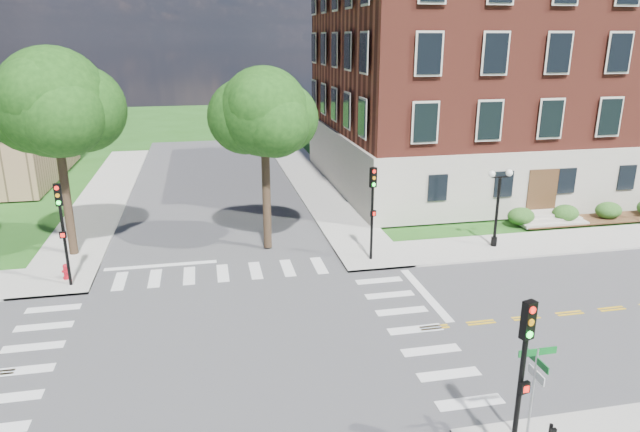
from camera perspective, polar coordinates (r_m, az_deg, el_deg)
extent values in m
plane|color=#204E16|center=(21.87, -8.89, -13.01)|extent=(160.00, 160.00, 0.00)
cube|color=#3D3D3F|center=(21.87, -8.89, -13.00)|extent=(90.00, 12.00, 0.01)
cube|color=#3D3D3F|center=(21.87, -8.89, -12.99)|extent=(12.00, 90.00, 0.01)
cube|color=#9E9B93|center=(37.19, 28.38, -1.83)|extent=(34.00, 3.50, 0.12)
cube|color=#9E9B93|center=(44.08, -0.45, 3.09)|extent=(3.50, 34.00, 0.12)
cube|color=#9E9B93|center=(43.89, -20.73, 1.88)|extent=(3.50, 34.00, 0.12)
cube|color=silver|center=(26.22, 10.46, -7.68)|extent=(0.40, 5.50, 0.00)
cube|color=#B4AD9F|center=(48.48, 19.09, 6.08)|extent=(30.00, 20.00, 4.20)
cube|color=maroon|center=(47.68, 20.08, 15.52)|extent=(29.55, 19.70, 11.80)
cube|color=#472D19|center=(38.18, 21.34, 2.33)|extent=(2.00, 0.10, 2.80)
cylinder|color=black|center=(32.00, -23.91, 0.88)|extent=(0.44, 0.44, 5.16)
sphere|color=#14390F|center=(31.05, -25.12, 10.25)|extent=(5.39, 5.39, 5.39)
cylinder|color=black|center=(30.37, -5.35, 1.36)|extent=(0.44, 0.44, 5.01)
sphere|color=#14390F|center=(29.41, -5.62, 10.35)|extent=(4.56, 4.56, 4.56)
cylinder|color=black|center=(16.23, 19.19, -17.32)|extent=(0.14, 0.14, 3.80)
cube|color=black|center=(15.03, 20.11, -9.74)|extent=(0.37, 0.30, 1.00)
cylinder|color=red|center=(14.79, 20.50, -8.82)|extent=(0.19, 0.10, 0.18)
cylinder|color=orange|center=(14.93, 20.36, -9.96)|extent=(0.19, 0.10, 0.18)
cylinder|color=#19E533|center=(15.08, 20.23, -11.07)|extent=(0.19, 0.10, 0.18)
cube|color=black|center=(15.78, 19.75, -15.87)|extent=(0.32, 0.20, 0.30)
cylinder|color=black|center=(28.83, 5.21, -0.78)|extent=(0.14, 0.14, 3.80)
cube|color=black|center=(28.18, 5.34, 3.86)|extent=(0.38, 0.33, 1.00)
cylinder|color=red|center=(27.98, 5.43, 4.46)|extent=(0.18, 0.12, 0.18)
cylinder|color=orange|center=(28.06, 5.42, 3.80)|extent=(0.18, 0.12, 0.18)
cylinder|color=#19E533|center=(28.14, 5.40, 3.15)|extent=(0.18, 0.12, 0.18)
cube|color=black|center=(28.49, 5.34, 0.26)|extent=(0.32, 0.23, 0.30)
cylinder|color=black|center=(28.14, -24.10, -2.76)|extent=(0.14, 0.14, 3.80)
cube|color=black|center=(27.47, -24.72, 1.95)|extent=(0.36, 0.29, 1.00)
cylinder|color=red|center=(27.27, -24.86, 2.55)|extent=(0.19, 0.09, 0.18)
cylinder|color=orange|center=(27.35, -24.77, 1.88)|extent=(0.19, 0.09, 0.18)
cylinder|color=#19E533|center=(27.43, -24.69, 1.21)|extent=(0.19, 0.09, 0.18)
cube|color=black|center=(27.79, -24.33, -1.72)|extent=(0.32, 0.18, 0.30)
cylinder|color=black|center=(32.50, 17.00, -2.44)|extent=(0.32, 0.32, 0.50)
cylinder|color=black|center=(32.00, 17.26, 0.34)|extent=(0.16, 0.16, 3.80)
cube|color=black|center=(31.50, 17.58, 3.73)|extent=(1.00, 0.06, 0.06)
sphere|color=white|center=(31.22, 16.81, 4.06)|extent=(0.36, 0.36, 0.36)
sphere|color=white|center=(31.70, 18.41, 4.11)|extent=(0.36, 0.36, 0.36)
cylinder|color=gray|center=(17.16, 20.39, -16.79)|extent=(0.07, 0.07, 3.10)
cube|color=#0C6120|center=(16.42, 20.94, -12.58)|extent=(1.10, 0.03, 0.20)
cube|color=#0C6120|center=(16.54, 20.84, -13.33)|extent=(0.03, 1.10, 0.20)
cube|color=silver|center=(16.79, 20.82, -14.62)|extent=(0.03, 0.75, 0.25)
cube|color=black|center=(17.04, 22.31, -19.36)|extent=(0.14, 0.08, 0.22)
cylinder|color=#A90D19|center=(29.55, -23.99, -5.66)|extent=(0.32, 0.32, 0.10)
cylinder|color=#A90D19|center=(29.46, -24.05, -5.21)|extent=(0.22, 0.22, 0.60)
sphere|color=#A90D19|center=(29.34, -24.13, -4.61)|extent=(0.24, 0.24, 0.24)
cylinder|color=#A90D19|center=(29.43, -24.07, -5.06)|extent=(0.35, 0.12, 0.12)
cylinder|color=#A90D19|center=(29.43, -24.07, -5.06)|extent=(0.12, 0.35, 0.12)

